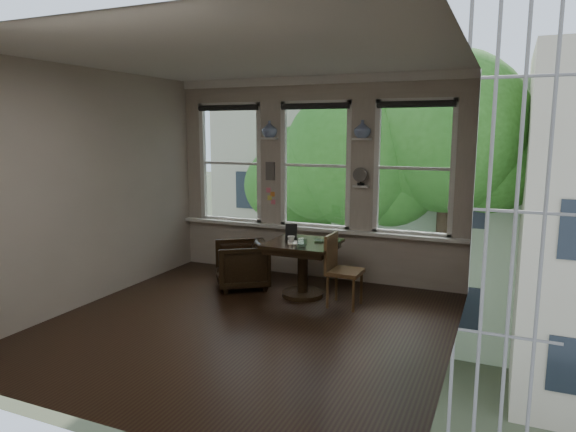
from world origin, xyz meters
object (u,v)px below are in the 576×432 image
at_px(armchair_left, 242,265).
at_px(mug, 291,239).
at_px(table, 303,269).
at_px(laptop, 326,242).
at_px(side_chair_right, 345,271).

xyz_separation_m(armchair_left, mug, (0.82, -0.14, 0.46)).
height_order(table, laptop, laptop).
distance_m(table, mug, 0.45).
xyz_separation_m(table, mug, (-0.12, -0.11, 0.42)).
bearing_deg(laptop, side_chair_right, -39.27).
height_order(armchair_left, laptop, laptop).
bearing_deg(table, mug, -137.50).
bearing_deg(laptop, mug, -161.01).
bearing_deg(mug, laptop, 23.72).
relative_size(laptop, mug, 3.34).
distance_m(side_chair_right, mug, 0.83).
xyz_separation_m(table, side_chair_right, (0.64, -0.16, 0.09)).
height_order(armchair_left, side_chair_right, side_chair_right).
bearing_deg(laptop, armchair_left, 177.27).
bearing_deg(side_chair_right, table, 77.18).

